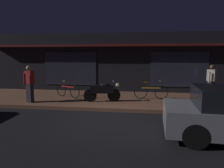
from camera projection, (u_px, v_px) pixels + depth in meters
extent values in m
plane|color=black|center=(111.00, 120.00, 7.17)|extent=(60.00, 60.00, 0.00)
cube|color=brown|center=(119.00, 100.00, 10.10)|extent=(18.00, 4.00, 0.15)
cube|color=black|center=(124.00, 63.00, 13.21)|extent=(18.00, 2.80, 3.60)
cube|color=#262838|center=(70.00, 68.00, 12.27)|extent=(3.20, 0.04, 2.00)
cube|color=#262838|center=(179.00, 69.00, 11.43)|extent=(3.20, 0.04, 2.00)
cube|color=#591919|center=(123.00, 45.00, 11.44)|extent=(16.20, 0.50, 0.12)
cylinder|color=black|center=(90.00, 95.00, 9.31)|extent=(0.61, 0.23, 0.60)
cylinder|color=black|center=(114.00, 95.00, 9.37)|extent=(0.61, 0.23, 0.60)
cube|color=black|center=(102.00, 89.00, 9.30)|extent=(1.13, 0.48, 0.36)
ellipsoid|color=black|center=(105.00, 85.00, 9.28)|extent=(0.48, 0.32, 0.20)
sphere|color=#F9EDB7|center=(118.00, 85.00, 9.31)|extent=(0.18, 0.18, 0.18)
cylinder|color=gray|center=(113.00, 81.00, 9.28)|extent=(0.13, 0.55, 0.03)
torus|color=black|center=(141.00, 92.00, 9.96)|extent=(0.66, 0.07, 0.66)
torus|color=black|center=(161.00, 92.00, 9.86)|extent=(0.66, 0.07, 0.66)
cube|color=#B78C2D|center=(151.00, 88.00, 9.88)|extent=(0.90, 0.07, 0.06)
cube|color=brown|center=(146.00, 82.00, 9.87)|extent=(0.20, 0.09, 0.06)
cylinder|color=#B78C2D|center=(160.00, 81.00, 9.79)|extent=(0.04, 0.42, 0.02)
torus|color=black|center=(61.00, 90.00, 10.60)|extent=(0.60, 0.35, 0.66)
torus|color=black|center=(75.00, 92.00, 10.02)|extent=(0.60, 0.35, 0.66)
cube|color=#A51E1E|center=(68.00, 87.00, 10.28)|extent=(0.81, 0.46, 0.06)
cube|color=brown|center=(64.00, 81.00, 10.39)|extent=(0.21, 0.16, 0.06)
cylinder|color=#A51E1E|center=(73.00, 80.00, 9.99)|extent=(0.22, 0.38, 0.02)
cube|color=#28232D|center=(30.00, 93.00, 9.19)|extent=(0.33, 0.27, 0.85)
cube|color=maroon|center=(29.00, 77.00, 9.09)|extent=(0.43, 0.32, 0.58)
sphere|color=tan|center=(29.00, 68.00, 9.03)|extent=(0.22, 0.22, 0.22)
cylinder|color=maroon|center=(34.00, 78.00, 9.33)|extent=(0.11, 0.11, 0.52)
cylinder|color=maroon|center=(25.00, 80.00, 8.86)|extent=(0.11, 0.11, 0.52)
cube|color=#28232D|center=(210.00, 89.00, 10.21)|extent=(0.34, 0.33, 0.85)
cube|color=#B2AD9E|center=(211.00, 75.00, 10.12)|extent=(0.43, 0.41, 0.58)
sphere|color=brown|center=(212.00, 67.00, 10.06)|extent=(0.22, 0.22, 0.22)
cylinder|color=#B2AD9E|center=(213.00, 76.00, 10.31)|extent=(0.13, 0.13, 0.52)
cylinder|color=#B2AD9E|center=(209.00, 77.00, 9.95)|extent=(0.13, 0.13, 0.52)
cylinder|color=black|center=(186.00, 117.00, 6.41)|extent=(0.65, 0.27, 0.64)
cylinder|color=black|center=(195.00, 136.00, 4.90)|extent=(0.65, 0.27, 0.64)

